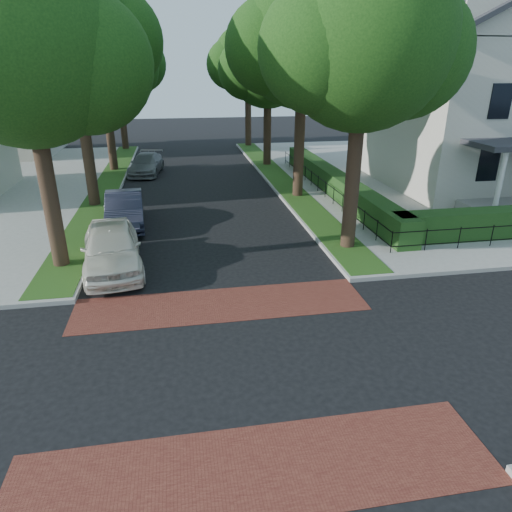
{
  "coord_description": "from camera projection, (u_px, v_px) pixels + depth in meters",
  "views": [
    {
      "loc": [
        -1.06,
        -9.34,
        6.86
      ],
      "look_at": [
        1.08,
        3.12,
        1.6
      ],
      "focal_mm": 32.0,
      "sensor_mm": 36.0,
      "label": 1
    }
  ],
  "objects": [
    {
      "name": "house_victorian",
      "position": [
        499.0,
        82.0,
        26.21
      ],
      "size": [
        13.0,
        13.05,
        12.48
      ],
      "color": "beige",
      "rests_on": "sidewalk_ne"
    },
    {
      "name": "tree_left_mid",
      "position": [
        74.0,
        32.0,
        21.12
      ],
      "size": [
        8.0,
        6.88,
        11.48
      ],
      "color": "black",
      "rests_on": "sidewalk_nw"
    },
    {
      "name": "crosswalk_near",
      "position": [
        256.0,
        470.0,
        8.38
      ],
      "size": [
        9.0,
        2.2,
        0.01
      ],
      "primitive_type": "cube",
      "color": "maroon",
      "rests_on": "ground"
    },
    {
      "name": "hedge_main_road",
      "position": [
        335.0,
        183.0,
        25.86
      ],
      "size": [
        1.0,
        18.0,
        1.2
      ],
      "primitive_type": "cube",
      "color": "#194116",
      "rests_on": "sidewalk_ne"
    },
    {
      "name": "tree_right_near",
      "position": [
        364.0,
        43.0,
        15.83
      ],
      "size": [
        7.75,
        6.67,
        10.66
      ],
      "color": "black",
      "rests_on": "sidewalk_ne"
    },
    {
      "name": "parked_car_middle",
      "position": [
        125.0,
        210.0,
        20.97
      ],
      "size": [
        2.0,
        4.81,
        1.55
      ],
      "primitive_type": "imported",
      "rotation": [
        0.0,
        0.0,
        0.08
      ],
      "color": "#232534",
      "rests_on": "ground"
    },
    {
      "name": "tree_left_far",
      "position": [
        104.0,
        62.0,
        29.75
      ],
      "size": [
        7.0,
        6.02,
        9.86
      ],
      "color": "black",
      "rests_on": "sidewalk_nw"
    },
    {
      "name": "tree_left_back",
      "position": [
        118.0,
        60.0,
        37.85
      ],
      "size": [
        7.75,
        6.66,
        10.44
      ],
      "color": "black",
      "rests_on": "sidewalk_nw"
    },
    {
      "name": "fence_main_road",
      "position": [
        322.0,
        186.0,
        25.79
      ],
      "size": [
        0.06,
        18.0,
        0.9
      ],
      "primitive_type": null,
      "color": "black",
      "rests_on": "sidewalk_ne"
    },
    {
      "name": "tree_right_back",
      "position": [
        249.0,
        62.0,
        39.62
      ],
      "size": [
        7.5,
        6.45,
        10.2
      ],
      "color": "black",
      "rests_on": "sidewalk_ne"
    },
    {
      "name": "tree_right_far",
      "position": [
        269.0,
        66.0,
        31.56
      ],
      "size": [
        7.25,
        6.23,
        9.74
      ],
      "color": "black",
      "rests_on": "sidewalk_ne"
    },
    {
      "name": "tree_left_near",
      "position": [
        30.0,
        53.0,
        14.24
      ],
      "size": [
        7.5,
        6.45,
        10.2
      ],
      "color": "black",
      "rests_on": "sidewalk_nw"
    },
    {
      "name": "ground",
      "position": [
        234.0,
        366.0,
        11.3
      ],
      "size": [
        120.0,
        120.0,
        0.0
      ],
      "primitive_type": "plane",
      "color": "black",
      "rests_on": "ground"
    },
    {
      "name": "grass_strip_nw",
      "position": [
        107.0,
        186.0,
        27.77
      ],
      "size": [
        1.6,
        29.8,
        0.02
      ],
      "primitive_type": "cube",
      "color": "#234313",
      "rests_on": "sidewalk_nw"
    },
    {
      "name": "grass_strip_ne",
      "position": [
        280.0,
        179.0,
        29.46
      ],
      "size": [
        1.6,
        29.8,
        0.02
      ],
      "primitive_type": "cube",
      "color": "#234313",
      "rests_on": "sidewalk_ne"
    },
    {
      "name": "sidewalk_ne",
      "position": [
        479.0,
        173.0,
        31.61
      ],
      "size": [
        30.0,
        30.0,
        0.15
      ],
      "primitive_type": "cube",
      "color": "gray",
      "rests_on": "ground"
    },
    {
      "name": "tree_right_mid",
      "position": [
        304.0,
        42.0,
        22.98
      ],
      "size": [
        8.25,
        7.09,
        11.22
      ],
      "color": "black",
      "rests_on": "sidewalk_ne"
    },
    {
      "name": "crosswalk_far",
      "position": [
        221.0,
        304.0,
        14.21
      ],
      "size": [
        9.0,
        2.2,
        0.01
      ],
      "primitive_type": "cube",
      "color": "maroon",
      "rests_on": "ground"
    },
    {
      "name": "parked_car_front",
      "position": [
        112.0,
        247.0,
        16.39
      ],
      "size": [
        2.66,
        5.22,
        1.7
      ],
      "primitive_type": "imported",
      "rotation": [
        0.0,
        0.0,
        0.13
      ],
      "color": "silver",
      "rests_on": "ground"
    },
    {
      "name": "parked_car_rear",
      "position": [
        146.0,
        164.0,
        31.28
      ],
      "size": [
        2.54,
        4.89,
        1.36
      ],
      "primitive_type": "imported",
      "rotation": [
        0.0,
        0.0,
        -0.14
      ],
      "color": "slate",
      "rests_on": "ground"
    }
  ]
}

